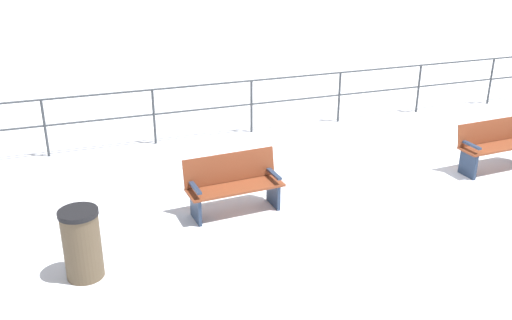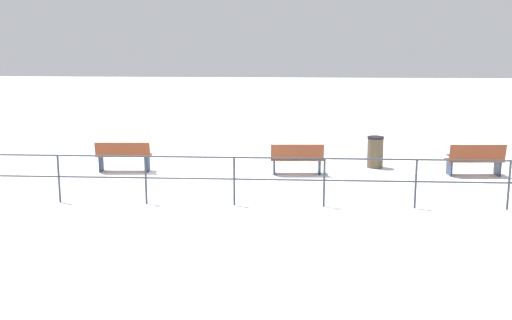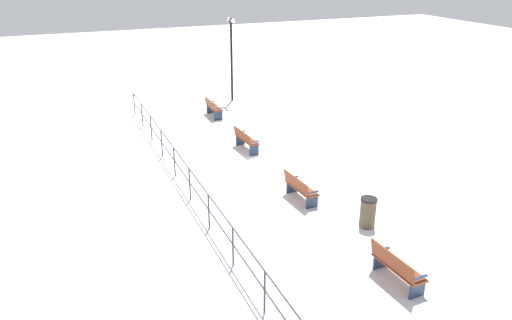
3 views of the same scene
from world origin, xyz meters
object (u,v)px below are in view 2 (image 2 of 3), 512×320
bench_nearest (475,160)px  trash_bin (375,152)px  bench_third (124,155)px  bench_second (297,159)px

bench_nearest → trash_bin: size_ratio=1.69×
bench_third → bench_second: bearing=-93.5°
bench_second → trash_bin: (1.08, -2.31, 0.01)m
trash_bin → bench_nearest: bearing=-110.0°
trash_bin → bench_second: bearing=115.0°
bench_second → trash_bin: 2.54m
bench_second → bench_third: bearing=86.0°
bench_second → bench_third: 4.93m
bench_nearest → bench_third: (-0.09, 9.86, 0.02)m
bench_third → bench_nearest: bearing=-92.7°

